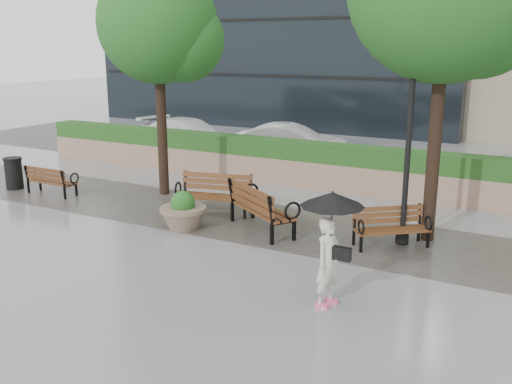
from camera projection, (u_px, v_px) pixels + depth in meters
The scene contains 15 objects.
ground at pixel (245, 274), 10.74m from camera, with size 100.00×100.00×0.00m, color gray.
cobble_strip at pixel (308, 230), 13.29m from camera, with size 28.00×3.20×0.01m, color #383330.
hedge_wall at pixel (364, 170), 16.53m from camera, with size 24.00×0.80×1.35m.
asphalt_street at pixel (399, 167), 20.10m from camera, with size 40.00×7.00×0.00m, color black.
bench_0 at pixel (52, 186), 16.36m from camera, with size 1.55×0.62×0.83m.
bench_1 at pixel (214, 202), 14.52m from camera, with size 1.98×1.15×1.00m.
bench_2 at pixel (261, 218), 13.16m from camera, with size 2.12×1.76×1.08m.
bench_3 at pixel (391, 236), 12.14m from camera, with size 1.61×1.47×0.85m.
planter_left at pixel (183, 214), 13.31m from camera, with size 1.09×1.09×0.91m.
trash_bin at pixel (14, 174), 16.99m from camera, with size 0.54×0.54×0.90m, color black.
lamppost at pixel (408, 155), 11.90m from camera, with size 0.28×0.28×4.43m.
tree_0 at pixel (164, 28), 15.36m from camera, with size 3.35×3.24×6.37m.
car_left at pixel (189, 136), 22.64m from camera, with size 1.89×4.65×1.35m, color white.
car_right at pixel (290, 143), 20.92m from camera, with size 1.46×4.18×1.38m, color white.
pedestrian at pixel (330, 238), 9.18m from camera, with size 1.05×1.05×1.93m.
Camera 1 is at (4.97, -8.69, 4.20)m, focal length 40.00 mm.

